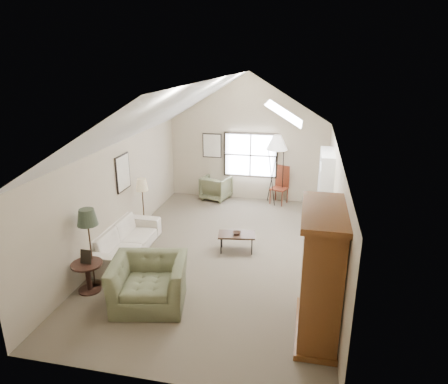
% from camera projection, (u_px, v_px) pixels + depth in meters
% --- Properties ---
extents(room_shell, '(5.01, 8.01, 4.00)m').
position_uv_depth(room_shell, '(220.00, 117.00, 8.37)').
color(room_shell, brown).
rests_on(room_shell, ground).
extents(window, '(1.72, 0.08, 1.42)m').
position_uv_depth(window, '(251.00, 155.00, 12.58)').
color(window, black).
rests_on(window, room_shell).
extents(skylight, '(0.80, 1.20, 0.52)m').
position_uv_depth(skylight, '(285.00, 112.00, 8.94)').
color(skylight, white).
rests_on(skylight, room_shell).
extents(wall_art, '(1.97, 3.71, 0.88)m').
position_uv_depth(wall_art, '(169.00, 159.00, 11.01)').
color(wall_art, black).
rests_on(wall_art, room_shell).
extents(armoire, '(0.60, 1.50, 2.20)m').
position_uv_depth(armoire, '(321.00, 274.00, 6.40)').
color(armoire, brown).
rests_on(armoire, ground).
extents(tv_alcove, '(0.32, 1.30, 2.10)m').
position_uv_depth(tv_alcove, '(325.00, 193.00, 10.05)').
color(tv_alcove, white).
rests_on(tv_alcove, ground).
extents(media_console, '(0.34, 1.18, 0.60)m').
position_uv_depth(media_console, '(321.00, 224.00, 10.33)').
color(media_console, '#382316').
rests_on(media_console, ground).
extents(tv_panel, '(0.05, 0.90, 0.55)m').
position_uv_depth(tv_panel, '(323.00, 201.00, 10.13)').
color(tv_panel, black).
rests_on(tv_panel, media_console).
extents(sofa, '(0.95, 2.42, 0.71)m').
position_uv_depth(sofa, '(124.00, 240.00, 9.29)').
color(sofa, white).
rests_on(sofa, ground).
extents(armchair_near, '(1.56, 1.43, 0.88)m').
position_uv_depth(armchair_near, '(149.00, 283.00, 7.37)').
color(armchair_near, '#686C4B').
rests_on(armchair_near, ground).
extents(armchair_far, '(1.02, 1.03, 0.77)m').
position_uv_depth(armchair_far, '(216.00, 188.00, 12.89)').
color(armchair_far, brown).
rests_on(armchair_far, ground).
extents(coffee_table, '(0.92, 0.60, 0.44)m').
position_uv_depth(coffee_table, '(237.00, 242.00, 9.46)').
color(coffee_table, '#321D14').
rests_on(coffee_table, ground).
extents(bowl, '(0.24, 0.24, 0.05)m').
position_uv_depth(bowl, '(237.00, 233.00, 9.38)').
color(bowl, '#331F15').
rests_on(bowl, coffee_table).
extents(side_table, '(0.61, 0.61, 0.61)m').
position_uv_depth(side_table, '(88.00, 277.00, 7.82)').
color(side_table, '#321B14').
rests_on(side_table, ground).
extents(side_chair, '(0.60, 0.60, 1.19)m').
position_uv_depth(side_chair, '(279.00, 185.00, 12.43)').
color(side_chair, maroon).
rests_on(side_chair, ground).
extents(tripod_lamp, '(0.71, 0.71, 2.21)m').
position_uv_depth(tripod_lamp, '(276.00, 169.00, 12.29)').
color(tripod_lamp, white).
rests_on(tripod_lamp, ground).
extents(dark_lamp, '(0.41, 0.41, 1.69)m').
position_uv_depth(dark_lamp, '(91.00, 248.00, 7.84)').
color(dark_lamp, '#272F21').
rests_on(dark_lamp, ground).
extents(tan_lamp, '(0.30, 0.30, 1.51)m').
position_uv_depth(tan_lamp, '(143.00, 206.00, 10.27)').
color(tan_lamp, tan).
rests_on(tan_lamp, ground).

